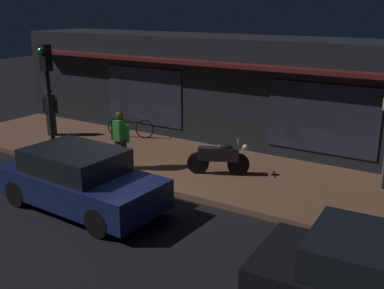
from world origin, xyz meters
The scene contains 9 objects.
ground_plane centered at (0.00, 0.00, 0.00)m, with size 60.00×60.00×0.00m, color black.
sidewalk_slab centered at (0.00, 3.00, 0.07)m, with size 18.00×4.00×0.15m, color brown.
storefront_building centered at (0.00, 6.39, 1.80)m, with size 18.00×3.30×3.60m.
motorcycle centered at (1.17, 2.67, 0.65)m, with size 1.58×0.91×0.97m.
bicycle_parked centered at (-3.22, 4.21, 0.51)m, with size 1.55×0.69×0.91m.
person_photographer centered at (-5.83, 2.98, 1.03)m, with size 0.61×0.42×1.67m.
person_bystander centered at (-1.39, 1.59, 1.03)m, with size 0.61×0.39×1.67m.
traffic_light_pole centered at (-3.06, 0.64, 2.48)m, with size 0.24×0.33×3.60m.
parked_car_near centered at (-0.70, -0.69, 0.70)m, with size 4.17×1.92×1.42m.
Camera 1 is at (6.82, -7.69, 4.57)m, focal length 42.71 mm.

